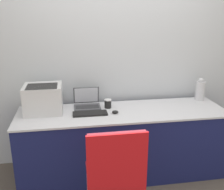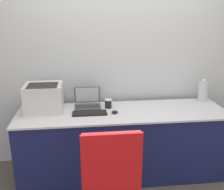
% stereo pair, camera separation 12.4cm
% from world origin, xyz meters
% --- Properties ---
extents(ground_plane, '(14.00, 14.00, 0.00)m').
position_xyz_m(ground_plane, '(0.00, 0.00, 0.00)').
color(ground_plane, brown).
extents(wall_back, '(8.00, 0.05, 2.60)m').
position_xyz_m(wall_back, '(0.00, 0.75, 1.30)').
color(wall_back, silver).
rests_on(wall_back, ground_plane).
extents(table, '(2.29, 0.66, 0.77)m').
position_xyz_m(table, '(0.00, 0.32, 0.39)').
color(table, '#191E51').
rests_on(table, ground_plane).
extents(printer, '(0.40, 0.34, 0.30)m').
position_xyz_m(printer, '(-0.85, 0.43, 0.93)').
color(printer, silver).
rests_on(printer, table).
extents(laptop_left, '(0.30, 0.25, 0.21)m').
position_xyz_m(laptop_left, '(-0.38, 0.52, 0.82)').
color(laptop_left, '#4C4C51').
rests_on(laptop_left, table).
extents(external_keyboard, '(0.36, 0.13, 0.02)m').
position_xyz_m(external_keyboard, '(-0.36, 0.28, 0.78)').
color(external_keyboard, black).
rests_on(external_keyboard, table).
extents(coffee_cup, '(0.08, 0.08, 0.10)m').
position_xyz_m(coffee_cup, '(-0.15, 0.45, 0.82)').
color(coffee_cup, black).
rests_on(coffee_cup, table).
extents(mouse, '(0.07, 0.06, 0.03)m').
position_xyz_m(mouse, '(-0.09, 0.26, 0.79)').
color(mouse, black).
rests_on(mouse, table).
extents(metal_pitcher, '(0.11, 0.11, 0.28)m').
position_xyz_m(metal_pitcher, '(1.01, 0.55, 0.90)').
color(metal_pitcher, silver).
rests_on(metal_pitcher, table).
extents(chair, '(0.48, 0.44, 0.94)m').
position_xyz_m(chair, '(-0.22, -0.47, 0.59)').
color(chair, maroon).
rests_on(chair, ground_plane).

